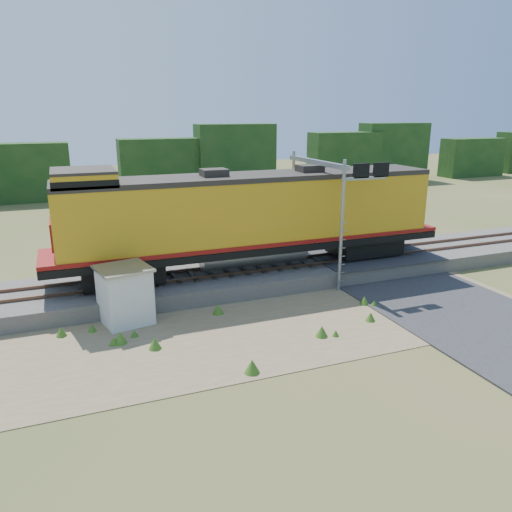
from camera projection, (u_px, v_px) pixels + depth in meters
name	position (u px, v px, depth m)	size (l,w,h in m)	color
ground	(309.00, 325.00, 21.45)	(140.00, 140.00, 0.00)	#475123
ballast	(258.00, 275.00, 26.71)	(70.00, 5.00, 0.80)	slate
rails	(258.00, 266.00, 26.58)	(70.00, 1.54, 0.16)	brown
dirt_shoulder	(262.00, 327.00, 21.20)	(26.00, 8.00, 0.03)	#8C7754
road	(429.00, 296.00, 24.54)	(7.00, 66.00, 0.86)	#38383A
tree_line_north	(151.00, 166.00, 54.59)	(130.00, 3.00, 6.50)	#153714
weed_clumps	(231.00, 336.00, 20.32)	(15.00, 6.20, 0.56)	#3B671D
locomotive	(248.00, 216.00, 25.62)	(20.93, 3.19, 5.40)	black
shed	(125.00, 295.00, 21.36)	(2.52, 2.52, 2.51)	silver
signal_gantry	(327.00, 187.00, 26.11)	(2.63, 6.20, 6.63)	gray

